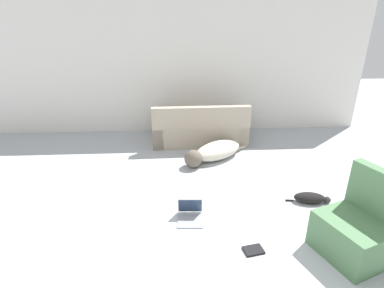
% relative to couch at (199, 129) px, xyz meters
% --- Properties ---
extents(wall_back, '(7.86, 0.06, 2.70)m').
position_rel_couch_xyz_m(wall_back, '(-0.42, 0.71, 1.09)').
color(wall_back, silver).
rests_on(wall_back, ground_plane).
extents(couch, '(1.82, 0.95, 0.80)m').
position_rel_couch_xyz_m(couch, '(0.00, 0.00, 0.00)').
color(couch, tan).
rests_on(couch, ground_plane).
extents(dog, '(1.25, 1.00, 0.29)m').
position_rel_couch_xyz_m(dog, '(0.19, -0.85, -0.11)').
color(dog, beige).
rests_on(dog, ground_plane).
extents(cat, '(0.58, 0.25, 0.13)m').
position_rel_couch_xyz_m(cat, '(1.30, -2.25, -0.19)').
color(cat, black).
rests_on(cat, ground_plane).
extents(laptop_open, '(0.32, 0.36, 0.25)m').
position_rel_couch_xyz_m(laptop_open, '(-0.31, -2.49, -0.18)').
color(laptop_open, gray).
rests_on(laptop_open, ground_plane).
extents(book_black, '(0.23, 0.18, 0.02)m').
position_rel_couch_xyz_m(book_black, '(0.32, -3.11, -0.24)').
color(book_black, black).
rests_on(book_black, ground_plane).
extents(side_chair, '(0.78, 0.80, 0.90)m').
position_rel_couch_xyz_m(side_chair, '(1.35, -3.18, 0.04)').
color(side_chair, '#4C754C').
rests_on(side_chair, ground_plane).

